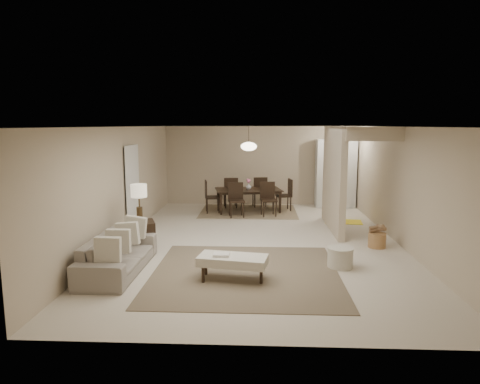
{
  "coord_description": "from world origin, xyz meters",
  "views": [
    {
      "loc": [
        0.0,
        -9.13,
        2.54
      ],
      "look_at": [
        -0.43,
        0.31,
        1.05
      ],
      "focal_mm": 32.0,
      "sensor_mm": 36.0,
      "label": 1
    }
  ],
  "objects_px": {
    "pantry_cabinet": "(335,173)",
    "dining_table": "(249,201)",
    "ottoman_bench": "(233,261)",
    "side_table": "(140,236)",
    "round_pouf": "(340,258)",
    "wicker_basket": "(377,240)",
    "sofa": "(118,254)"
  },
  "relations": [
    {
      "from": "ottoman_bench",
      "to": "wicker_basket",
      "type": "bearing_deg",
      "value": 44.58
    },
    {
      "from": "pantry_cabinet",
      "to": "sofa",
      "type": "xyz_separation_m",
      "value": [
        -4.8,
        -6.21,
        -0.74
      ]
    },
    {
      "from": "ottoman_bench",
      "to": "side_table",
      "type": "xyz_separation_m",
      "value": [
        -1.97,
        1.53,
        -0.02
      ]
    },
    {
      "from": "sofa",
      "to": "wicker_basket",
      "type": "distance_m",
      "value": 5.21
    },
    {
      "from": "pantry_cabinet",
      "to": "sofa",
      "type": "height_order",
      "value": "pantry_cabinet"
    },
    {
      "from": "wicker_basket",
      "to": "dining_table",
      "type": "bearing_deg",
      "value": 127.6
    },
    {
      "from": "pantry_cabinet",
      "to": "wicker_basket",
      "type": "distance_m",
      "value": 4.59
    },
    {
      "from": "round_pouf",
      "to": "wicker_basket",
      "type": "height_order",
      "value": "round_pouf"
    },
    {
      "from": "pantry_cabinet",
      "to": "sofa",
      "type": "relative_size",
      "value": 0.99
    },
    {
      "from": "ottoman_bench",
      "to": "dining_table",
      "type": "bearing_deg",
      "value": 98.61
    },
    {
      "from": "pantry_cabinet",
      "to": "round_pouf",
      "type": "height_order",
      "value": "pantry_cabinet"
    },
    {
      "from": "pantry_cabinet",
      "to": "round_pouf",
      "type": "xyz_separation_m",
      "value": [
        -0.89,
        -5.82,
        -0.87
      ]
    },
    {
      "from": "sofa",
      "to": "side_table",
      "type": "distance_m",
      "value": 1.23
    },
    {
      "from": "pantry_cabinet",
      "to": "dining_table",
      "type": "distance_m",
      "value": 2.9
    },
    {
      "from": "ottoman_bench",
      "to": "pantry_cabinet",
      "type": "bearing_deg",
      "value": 76.65
    },
    {
      "from": "round_pouf",
      "to": "sofa",
      "type": "bearing_deg",
      "value": -174.24
    },
    {
      "from": "pantry_cabinet",
      "to": "side_table",
      "type": "height_order",
      "value": "pantry_cabinet"
    },
    {
      "from": "pantry_cabinet",
      "to": "ottoman_bench",
      "type": "bearing_deg",
      "value": -113.12
    },
    {
      "from": "round_pouf",
      "to": "wicker_basket",
      "type": "relative_size",
      "value": 1.29
    },
    {
      "from": "dining_table",
      "to": "pantry_cabinet",
      "type": "bearing_deg",
      "value": 7.7
    },
    {
      "from": "round_pouf",
      "to": "ottoman_bench",
      "type": "bearing_deg",
      "value": -159.82
    },
    {
      "from": "side_table",
      "to": "wicker_basket",
      "type": "relative_size",
      "value": 1.69
    },
    {
      "from": "round_pouf",
      "to": "wicker_basket",
      "type": "bearing_deg",
      "value": 52.67
    },
    {
      "from": "sofa",
      "to": "side_table",
      "type": "bearing_deg",
      "value": -1.82
    },
    {
      "from": "round_pouf",
      "to": "wicker_basket",
      "type": "distance_m",
      "value": 1.66
    },
    {
      "from": "pantry_cabinet",
      "to": "ottoman_bench",
      "type": "relative_size",
      "value": 1.75
    },
    {
      "from": "side_table",
      "to": "wicker_basket",
      "type": "height_order",
      "value": "side_table"
    },
    {
      "from": "side_table",
      "to": "wicker_basket",
      "type": "xyz_separation_m",
      "value": [
        4.86,
        0.48,
        -0.15
      ]
    },
    {
      "from": "pantry_cabinet",
      "to": "wicker_basket",
      "type": "bearing_deg",
      "value": -88.54
    },
    {
      "from": "side_table",
      "to": "round_pouf",
      "type": "relative_size",
      "value": 1.31
    },
    {
      "from": "pantry_cabinet",
      "to": "wicker_basket",
      "type": "xyz_separation_m",
      "value": [
        0.11,
        -4.5,
        -0.9
      ]
    },
    {
      "from": "side_table",
      "to": "wicker_basket",
      "type": "bearing_deg",
      "value": 5.67
    }
  ]
}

